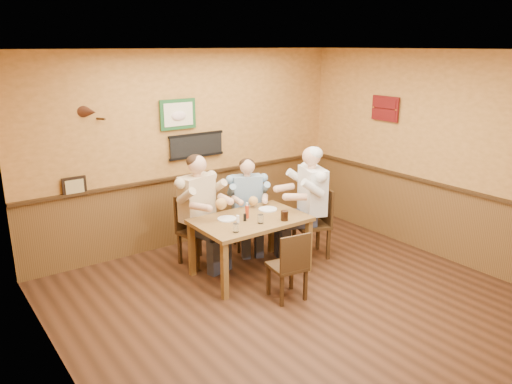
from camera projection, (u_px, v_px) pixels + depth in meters
The scene contains 17 objects.
room at pixel (304, 156), 5.40m from camera, with size 5.02×5.03×2.81m.
dining_table at pixel (250, 225), 6.30m from camera, with size 1.40×0.90×0.75m.
chair_back_left at pixel (198, 230), 6.64m from camera, with size 0.44×0.44×0.95m, color #3C2713, non-canonical shape.
chair_back_right at pixel (247, 220), 7.17m from camera, with size 0.39×0.39×0.84m, color #3C2713, non-canonical shape.
chair_right_end at pixel (311, 223), 6.88m from camera, with size 0.45×0.45×0.98m, color #3C2713, non-canonical shape.
chair_near_side at pixel (287, 264), 5.74m from camera, with size 0.39×0.39×0.84m, color #3C2713, non-canonical shape.
diner_tan_shirt at pixel (197, 216), 6.58m from camera, with size 0.62×0.62×1.35m, color beige, non-canonical shape.
diner_blue_polo at pixel (247, 209), 7.12m from camera, with size 0.55×0.55×1.20m, color #7796B3, non-canonical shape.
diner_white_elder at pixel (312, 208), 6.82m from camera, with size 0.64×0.64×1.40m, color silver, non-canonical shape.
water_glass_left at pixel (236, 228), 5.80m from camera, with size 0.07×0.07×0.10m, color white.
water_glass_mid at pixel (261, 219), 6.09m from camera, with size 0.07×0.07×0.11m, color white.
cola_tumbler at pixel (284, 216), 6.19m from camera, with size 0.09×0.09×0.12m, color black.
hot_sauce_bottle at pixel (247, 211), 6.26m from camera, with size 0.05×0.05×0.18m, color #B73213.
salt_shaker at pixel (238, 219), 6.11m from camera, with size 0.04×0.04×0.09m, color white.
pepper_shaker at pixel (245, 217), 6.17m from camera, with size 0.04×0.04×0.09m, color black.
plate_far_left at pixel (227, 219), 6.23m from camera, with size 0.24×0.24×0.02m, color silver.
plate_far_right at pixel (268, 209), 6.60m from camera, with size 0.25×0.25×0.02m, color white.
Camera 1 is at (-3.38, -3.81, 2.85)m, focal length 35.00 mm.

